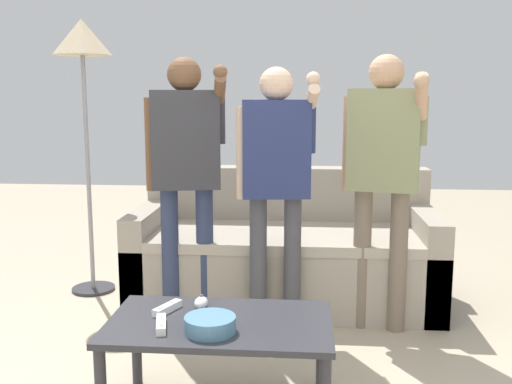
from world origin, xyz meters
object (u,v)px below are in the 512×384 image
game_remote_wand_far (161,324)px  floor_lamp (83,56)px  snack_bowl (210,324)px  player_left (186,159)px  coffee_table (220,333)px  game_remote_wand_near (167,308)px  player_center (276,168)px  couch (285,254)px  game_remote_nunchuk (201,303)px  player_right (383,161)px

game_remote_wand_far → floor_lamp: bearing=118.8°
snack_bowl → player_left: bearing=105.6°
floor_lamp → game_remote_wand_far: size_ratio=10.65×
coffee_table → snack_bowl: bearing=-99.6°
snack_bowl → game_remote_wand_near: bearing=137.4°
player_left → player_center: size_ratio=1.04×
snack_bowl → player_center: size_ratio=0.14×
couch → snack_bowl: (-0.23, -1.52, 0.14)m
coffee_table → player_left: size_ratio=0.60×
game_remote_nunchuk → game_remote_wand_far: bearing=-117.2°
couch → game_remote_wand_far: 1.57m
coffee_table → player_right: 1.36m
player_right → player_left: bearing=179.6°
couch → game_remote_wand_far: size_ratio=11.30×
snack_bowl → game_remote_wand_far: bearing=174.1°
game_remote_nunchuk → player_right: bearing=44.8°
floor_lamp → player_center: floor_lamp is taller
floor_lamp → game_remote_wand_near: 1.96m
player_right → game_remote_wand_near: (-0.97, -0.89, -0.52)m
player_left → snack_bowl: bearing=-74.4°
game_remote_nunchuk → floor_lamp: size_ratio=0.05×
couch → game_remote_wand_far: bearing=-105.6°
floor_lamp → player_right: bearing=-15.2°
player_right → coffee_table: bearing=-127.7°
coffee_table → game_remote_wand_near: 0.25m
couch → game_remote_wand_far: couch is taller
game_remote_nunchuk → player_left: size_ratio=0.06×
player_left → game_remote_wand_near: 1.04m
snack_bowl → floor_lamp: size_ratio=0.11×
floor_lamp → player_left: bearing=-33.2°
player_left → game_remote_wand_near: bearing=-84.0°
snack_bowl → floor_lamp: floor_lamp is taller
game_remote_nunchuk → player_center: bearing=70.5°
couch → snack_bowl: 1.55m
floor_lamp → player_left: size_ratio=1.18×
player_center → player_right: bearing=6.5°
player_left → game_remote_wand_near: (0.09, -0.90, -0.52)m
player_left → game_remote_nunchuk: bearing=-75.0°
snack_bowl → game_remote_wand_far: size_ratio=1.19×
game_remote_wand_near → game_remote_wand_far: same height
floor_lamp → game_remote_wand_near: size_ratio=11.06×
floor_lamp → game_remote_wand_far: 2.09m
couch → coffee_table: bearing=-98.4°
snack_bowl → game_remote_wand_far: 0.19m
coffee_table → game_remote_wand_near: game_remote_wand_near is taller
player_left → player_center: 0.51m
player_left → game_remote_wand_far: player_left is taller
snack_bowl → floor_lamp: (-1.05, 1.57, 1.10)m
floor_lamp → game_remote_wand_far: (0.85, -1.55, -1.11)m
floor_lamp → player_left: 1.07m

